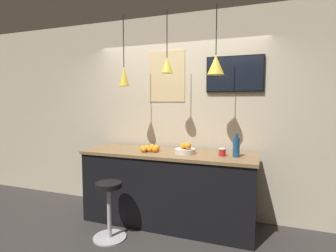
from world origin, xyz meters
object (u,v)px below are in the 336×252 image
at_px(bar_stool, 109,204).
at_px(spread_jar, 222,152).
at_px(juice_bottle, 236,147).
at_px(fruit_bowl, 185,150).
at_px(mounted_tv, 235,74).

height_order(bar_stool, spread_jar, spread_jar).
distance_m(bar_stool, juice_bottle, 1.68).
bearing_deg(juice_bottle, spread_jar, 180.00).
xyz_separation_m(bar_stool, spread_jar, (1.25, 0.61, 0.60)).
distance_m(bar_stool, fruit_bowl, 1.15).
distance_m(bar_stool, mounted_tv, 2.32).
height_order(bar_stool, juice_bottle, juice_bottle).
bearing_deg(mounted_tv, bar_stool, -142.39).
height_order(fruit_bowl, mounted_tv, mounted_tv).
bearing_deg(juice_bottle, mounted_tv, 100.83).
distance_m(bar_stool, spread_jar, 1.51).
bearing_deg(mounted_tv, juice_bottle, -79.17).
height_order(spread_jar, mounted_tv, mounted_tv).
distance_m(juice_bottle, spread_jar, 0.18).
bearing_deg(spread_jar, juice_bottle, 0.00).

